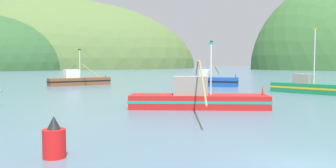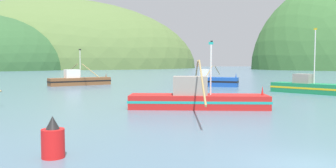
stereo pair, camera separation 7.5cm
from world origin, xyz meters
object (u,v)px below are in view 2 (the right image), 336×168
object	(u,v)px
fishing_boat_brown	(79,80)
channel_buoy	(53,140)
fishing_boat_red	(197,98)
fishing_boat_blue	(213,81)
fishing_boat_green	(307,87)

from	to	relation	value
fishing_boat_brown	channel_buoy	xyz separation A→B (m)	(-0.00, -42.10, -0.13)
fishing_boat_red	fishing_boat_blue	xyz separation A→B (m)	(10.12, 22.72, 0.06)
fishing_boat_red	channel_buoy	xyz separation A→B (m)	(-9.64, -11.76, -0.13)
fishing_boat_blue	fishing_boat_brown	world-z (taller)	fishing_boat_blue
fishing_boat_green	channel_buoy	xyz separation A→B (m)	(-26.50, -21.37, -0.08)
fishing_boat_green	fishing_boat_brown	bearing A→B (deg)	-158.17
channel_buoy	fishing_boat_red	bearing A→B (deg)	50.65
fishing_boat_brown	fishing_boat_green	xyz separation A→B (m)	(26.50, -20.73, -0.05)
fishing_boat_red	fishing_boat_green	distance (m)	19.41
fishing_boat_blue	fishing_boat_brown	size ratio (longest dim) A/B	0.58
fishing_boat_brown	channel_buoy	world-z (taller)	fishing_boat_brown
fishing_boat_green	fishing_boat_red	bearing A→B (deg)	-90.46
fishing_boat_red	fishing_boat_brown	world-z (taller)	fishing_boat_brown
fishing_boat_red	fishing_boat_green	bearing A→B (deg)	46.11
fishing_boat_red	fishing_boat_blue	bearing A→B (deg)	82.42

